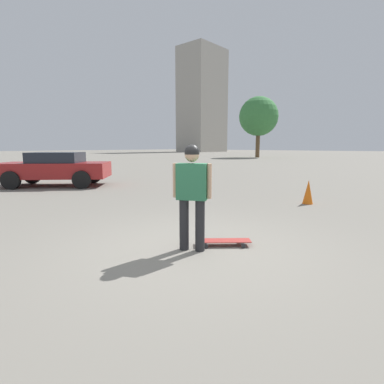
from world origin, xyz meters
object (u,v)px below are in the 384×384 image
(person, at_px, (192,190))
(traffic_cone, at_px, (308,192))
(skateboard, at_px, (224,241))
(car_parked_near, at_px, (55,168))

(person, height_order, traffic_cone, person)
(skateboard, height_order, traffic_cone, traffic_cone)
(person, bearing_deg, skateboard, 35.67)
(person, height_order, car_parked_near, person)
(person, relative_size, skateboard, 2.03)
(skateboard, bearing_deg, person, 21.09)
(traffic_cone, bearing_deg, person, -89.36)
(skateboard, distance_m, traffic_cone, 4.51)
(traffic_cone, bearing_deg, skateboard, -86.16)
(person, distance_m, car_parked_near, 9.45)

